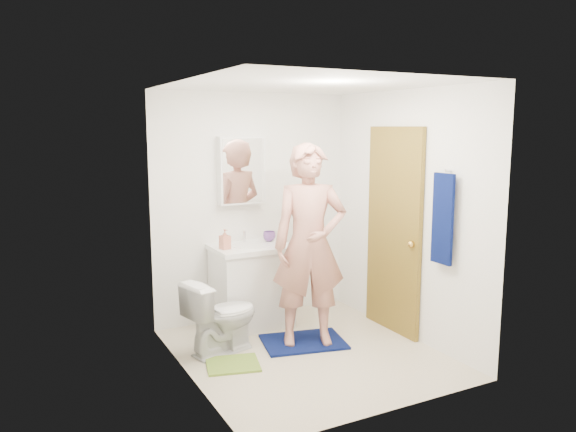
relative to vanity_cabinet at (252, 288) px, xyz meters
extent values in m
cube|color=beige|center=(0.15, -0.91, -0.41)|extent=(2.20, 2.40, 0.02)
cube|color=white|center=(0.15, -0.91, 2.01)|extent=(2.20, 2.40, 0.02)
cube|color=white|center=(0.15, 0.30, 0.80)|extent=(2.20, 0.02, 2.40)
cube|color=white|center=(0.15, -2.12, 0.80)|extent=(2.20, 0.02, 2.40)
cube|color=white|center=(-0.96, -0.91, 0.80)|extent=(0.02, 2.40, 2.40)
cube|color=white|center=(1.26, -0.91, 0.80)|extent=(0.02, 2.40, 2.40)
cube|color=white|center=(0.00, 0.00, 0.00)|extent=(0.75, 0.55, 0.80)
cube|color=white|center=(0.00, 0.00, 0.43)|extent=(0.79, 0.59, 0.05)
cylinder|color=white|center=(0.00, 0.00, 0.44)|extent=(0.40, 0.40, 0.03)
cylinder|color=silver|center=(0.00, 0.18, 0.51)|extent=(0.03, 0.03, 0.12)
cube|color=white|center=(0.00, 0.22, 1.20)|extent=(0.50, 0.12, 0.70)
cube|color=white|center=(0.00, 0.16, 1.20)|extent=(0.46, 0.01, 0.66)
cube|color=olive|center=(1.22, -0.76, 0.62)|extent=(0.05, 0.80, 2.05)
sphere|color=gold|center=(1.18, -1.08, 0.55)|extent=(0.07, 0.07, 0.07)
cube|color=#08134D|center=(1.18, -1.48, 0.85)|extent=(0.03, 0.24, 0.80)
cylinder|color=silver|center=(1.22, -1.48, 1.27)|extent=(0.06, 0.02, 0.02)
imported|color=white|center=(-0.53, -0.52, -0.05)|extent=(0.75, 0.54, 0.69)
cube|color=#08134D|center=(0.24, -0.68, -0.39)|extent=(0.87, 0.70, 0.02)
cube|color=olive|center=(-0.56, -0.85, -0.39)|extent=(0.53, 0.48, 0.02)
imported|color=#D37B62|center=(-0.30, -0.04, 0.55)|extent=(0.11, 0.11, 0.20)
imported|color=#73469B|center=(0.26, 0.11, 0.50)|extent=(0.14, 0.14, 0.10)
imported|color=tan|center=(0.27, -0.73, 0.56)|extent=(0.80, 0.66, 1.88)
camera|label=1|loc=(-2.25, -5.15, 1.64)|focal=35.00mm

